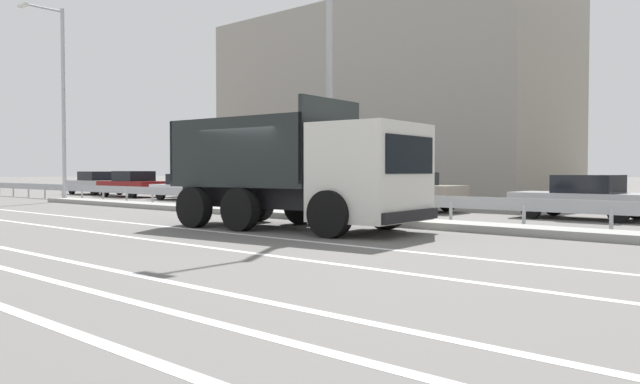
{
  "coord_description": "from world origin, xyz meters",
  "views": [
    {
      "loc": [
        11.74,
        -10.98,
        1.44
      ],
      "look_at": [
        0.46,
        1.49,
        0.89
      ],
      "focal_mm": 35.0,
      "sensor_mm": 36.0,
      "label": 1
    }
  ],
  "objects_px": {
    "parked_car_1": "(133,184)",
    "parked_car_2": "(191,187)",
    "street_lamp_0": "(60,95)",
    "median_road_sign": "(268,172)",
    "dump_truck": "(322,179)",
    "parked_car_5": "(585,197)",
    "street_lamp_1": "(327,19)",
    "parked_car_4": "(404,191)",
    "parked_car_0": "(96,183)",
    "parked_car_3": "(282,186)"
  },
  "relations": [
    {
      "from": "median_road_sign",
      "to": "parked_car_4",
      "type": "distance_m",
      "value": 5.46
    },
    {
      "from": "parked_car_1",
      "to": "parked_car_3",
      "type": "relative_size",
      "value": 0.95
    },
    {
      "from": "median_road_sign",
      "to": "parked_car_5",
      "type": "bearing_deg",
      "value": 34.5
    },
    {
      "from": "parked_car_5",
      "to": "median_road_sign",
      "type": "bearing_deg",
      "value": 124.29
    },
    {
      "from": "parked_car_2",
      "to": "parked_car_4",
      "type": "distance_m",
      "value": 12.85
    },
    {
      "from": "median_road_sign",
      "to": "parked_car_0",
      "type": "xyz_separation_m",
      "value": [
        -21.98,
        5.77,
        -0.7
      ]
    },
    {
      "from": "parked_car_5",
      "to": "street_lamp_1",
      "type": "bearing_deg",
      "value": 136.41
    },
    {
      "from": "parked_car_1",
      "to": "parked_car_2",
      "type": "height_order",
      "value": "parked_car_1"
    },
    {
      "from": "dump_truck",
      "to": "street_lamp_0",
      "type": "height_order",
      "value": "street_lamp_0"
    },
    {
      "from": "parked_car_0",
      "to": "street_lamp_0",
      "type": "bearing_deg",
      "value": -126.39
    },
    {
      "from": "street_lamp_1",
      "to": "median_road_sign",
      "type": "bearing_deg",
      "value": 176.55
    },
    {
      "from": "median_road_sign",
      "to": "street_lamp_0",
      "type": "bearing_deg",
      "value": 179.83
    },
    {
      "from": "parked_car_0",
      "to": "parked_car_4",
      "type": "bearing_deg",
      "value": -90.56
    },
    {
      "from": "street_lamp_0",
      "to": "median_road_sign",
      "type": "bearing_deg",
      "value": -0.17
    },
    {
      "from": "parked_car_2",
      "to": "street_lamp_0",
      "type": "bearing_deg",
      "value": -38.17
    },
    {
      "from": "parked_car_3",
      "to": "parked_car_2",
      "type": "bearing_deg",
      "value": -87.3
    },
    {
      "from": "street_lamp_0",
      "to": "parked_car_2",
      "type": "bearing_deg",
      "value": 55.81
    },
    {
      "from": "dump_truck",
      "to": "street_lamp_1",
      "type": "distance_m",
      "value": 5.52
    },
    {
      "from": "parked_car_1",
      "to": "street_lamp_1",
      "type": "bearing_deg",
      "value": -108.81
    },
    {
      "from": "parked_car_1",
      "to": "parked_car_3",
      "type": "bearing_deg",
      "value": -93.23
    },
    {
      "from": "parked_car_3",
      "to": "parked_car_5",
      "type": "relative_size",
      "value": 1.14
    },
    {
      "from": "street_lamp_0",
      "to": "parked_car_4",
      "type": "height_order",
      "value": "street_lamp_0"
    },
    {
      "from": "parked_car_1",
      "to": "parked_car_2",
      "type": "bearing_deg",
      "value": -95.23
    },
    {
      "from": "parked_car_3",
      "to": "parked_car_1",
      "type": "bearing_deg",
      "value": -89.13
    },
    {
      "from": "parked_car_0",
      "to": "parked_car_3",
      "type": "xyz_separation_m",
      "value": [
        17.24,
        -0.49,
        0.06
      ]
    },
    {
      "from": "parked_car_1",
      "to": "parked_car_2",
      "type": "xyz_separation_m",
      "value": [
        5.79,
        -0.2,
        -0.06
      ]
    },
    {
      "from": "parked_car_0",
      "to": "parked_car_2",
      "type": "xyz_separation_m",
      "value": [
        10.91,
        -0.69,
        -0.05
      ]
    },
    {
      "from": "dump_truck",
      "to": "parked_car_3",
      "type": "xyz_separation_m",
      "value": [
        -9.37,
        7.83,
        -0.48
      ]
    },
    {
      "from": "median_road_sign",
      "to": "parked_car_5",
      "type": "height_order",
      "value": "median_road_sign"
    },
    {
      "from": "parked_car_2",
      "to": "parked_car_4",
      "type": "height_order",
      "value": "parked_car_4"
    },
    {
      "from": "parked_car_0",
      "to": "parked_car_1",
      "type": "xyz_separation_m",
      "value": [
        5.12,
        -0.49,
        0.01
      ]
    },
    {
      "from": "street_lamp_0",
      "to": "street_lamp_1",
      "type": "height_order",
      "value": "street_lamp_1"
    },
    {
      "from": "street_lamp_1",
      "to": "parked_car_1",
      "type": "distance_m",
      "value": 20.92
    },
    {
      "from": "street_lamp_1",
      "to": "parked_car_3",
      "type": "distance_m",
      "value": 10.5
    },
    {
      "from": "street_lamp_1",
      "to": "parked_car_5",
      "type": "distance_m",
      "value": 9.41
    },
    {
      "from": "street_lamp_0",
      "to": "parked_car_2",
      "type": "relative_size",
      "value": 1.91
    },
    {
      "from": "dump_truck",
      "to": "parked_car_2",
      "type": "height_order",
      "value": "dump_truck"
    },
    {
      "from": "parked_car_1",
      "to": "parked_car_0",
      "type": "bearing_deg",
      "value": 81.3
    },
    {
      "from": "parked_car_1",
      "to": "parked_car_5",
      "type": "height_order",
      "value": "parked_car_1"
    },
    {
      "from": "dump_truck",
      "to": "parked_car_5",
      "type": "xyz_separation_m",
      "value": [
        3.45,
        8.09,
        -0.59
      ]
    },
    {
      "from": "street_lamp_1",
      "to": "parked_car_5",
      "type": "xyz_separation_m",
      "value": [
        5.4,
        5.71,
        -5.17
      ]
    },
    {
      "from": "parked_car_0",
      "to": "parked_car_3",
      "type": "height_order",
      "value": "parked_car_3"
    },
    {
      "from": "dump_truck",
      "to": "street_lamp_0",
      "type": "xyz_separation_m",
      "value": [
        -19.12,
        2.59,
        3.81
      ]
    },
    {
      "from": "parked_car_5",
      "to": "parked_car_4",
      "type": "bearing_deg",
      "value": 93.79
    },
    {
      "from": "parked_car_0",
      "to": "parked_car_4",
      "type": "xyz_separation_m",
      "value": [
        23.76,
        -0.66,
        -0.0
      ]
    },
    {
      "from": "parked_car_4",
      "to": "parked_car_5",
      "type": "distance_m",
      "value": 6.31
    },
    {
      "from": "median_road_sign",
      "to": "parked_car_2",
      "type": "xyz_separation_m",
      "value": [
        -11.07,
        5.08,
        -0.75
      ]
    },
    {
      "from": "street_lamp_0",
      "to": "parked_car_5",
      "type": "height_order",
      "value": "street_lamp_0"
    },
    {
      "from": "parked_car_1",
      "to": "parked_car_4",
      "type": "height_order",
      "value": "parked_car_1"
    },
    {
      "from": "dump_truck",
      "to": "parked_car_2",
      "type": "xyz_separation_m",
      "value": [
        -15.7,
        7.63,
        -0.6
      ]
    }
  ]
}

